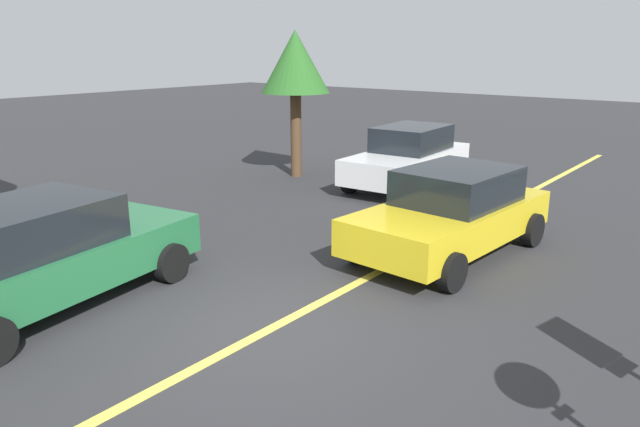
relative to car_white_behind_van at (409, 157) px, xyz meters
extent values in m
plane|color=#2D2D30|center=(-8.73, -2.90, -0.81)|extent=(80.00, 80.00, 0.00)
cube|color=#E0D14C|center=(-5.73, -2.90, -0.81)|extent=(28.00, 0.16, 0.01)
cube|color=white|center=(-0.06, 0.00, -0.17)|extent=(4.53, 1.98, 0.65)
cube|color=black|center=(0.16, 0.01, 0.48)|extent=(2.21, 1.65, 0.65)
cylinder|color=black|center=(-1.52, -0.96, -0.49)|extent=(0.65, 0.26, 0.64)
cylinder|color=black|center=(-1.62, 0.78, -0.49)|extent=(0.65, 0.26, 0.64)
cylinder|color=black|center=(1.49, -0.78, -0.49)|extent=(0.65, 0.26, 0.64)
cylinder|color=black|center=(1.39, 0.95, -0.49)|extent=(0.65, 0.26, 0.64)
cube|color=gold|center=(-4.34, -3.39, -0.18)|extent=(4.50, 2.17, 0.63)
cube|color=black|center=(-4.12, -3.41, 0.45)|extent=(2.21, 1.79, 0.63)
cylinder|color=black|center=(-5.89, -4.22, -0.49)|extent=(0.65, 0.26, 0.64)
cylinder|color=black|center=(-5.75, -2.35, -0.49)|extent=(0.65, 0.26, 0.64)
cylinder|color=black|center=(-2.92, -4.43, -0.49)|extent=(0.65, 0.26, 0.64)
cylinder|color=black|center=(-2.79, -2.56, -0.49)|extent=(0.65, 0.26, 0.64)
cube|color=#236B3D|center=(-9.99, 0.21, -0.17)|extent=(4.75, 2.55, 0.64)
cube|color=black|center=(-10.21, 0.18, 0.47)|extent=(2.40, 1.96, 0.64)
cylinder|color=black|center=(-8.61, 1.37, -0.49)|extent=(0.67, 0.32, 0.64)
cylinder|color=black|center=(-8.33, -0.48, -0.49)|extent=(0.67, 0.32, 0.64)
cylinder|color=#513823|center=(-0.92, 3.21, 0.39)|extent=(0.32, 0.32, 2.41)
cone|color=#286023|center=(-0.92, 3.21, 2.46)|extent=(1.94, 1.94, 1.72)
camera|label=1|loc=(-13.88, -7.95, 2.89)|focal=33.29mm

